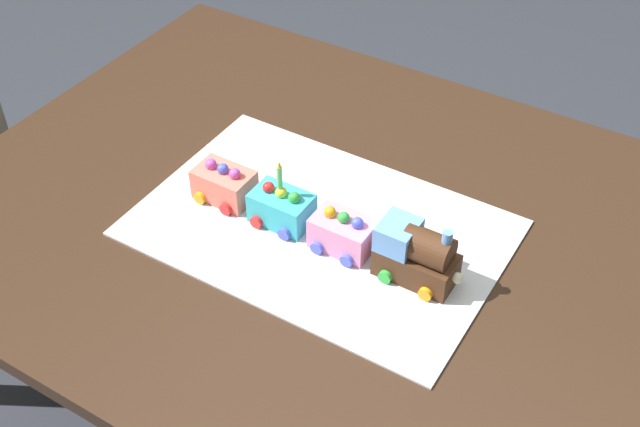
{
  "coord_description": "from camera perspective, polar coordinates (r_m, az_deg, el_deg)",
  "views": [
    {
      "loc": [
        -0.48,
        0.88,
        1.66
      ],
      "look_at": [
        0.04,
        0.03,
        0.77
      ],
      "focal_mm": 45.54,
      "sensor_mm": 36.0,
      "label": 1
    }
  ],
  "objects": [
    {
      "name": "dining_table",
      "position": [
        1.44,
        1.89,
        -4.03
      ],
      "size": [
        1.4,
        1.0,
        0.74
      ],
      "color": "#382316",
      "rests_on": "ground"
    },
    {
      "name": "cake_board",
      "position": [
        1.36,
        0.0,
        -1.01
      ],
      "size": [
        0.6,
        0.4,
        0.0
      ],
      "primitive_type": "cube",
      "color": "silver",
      "rests_on": "dining_table"
    },
    {
      "name": "cake_locomotive",
      "position": [
        1.25,
        6.78,
        -2.87
      ],
      "size": [
        0.14,
        0.08,
        0.12
      ],
      "color": "#472816",
      "rests_on": "cake_board"
    },
    {
      "name": "cake_car_gondola_bubblegum",
      "position": [
        1.3,
        1.64,
        -1.36
      ],
      "size": [
        0.1,
        0.08,
        0.07
      ],
      "color": "pink",
      "rests_on": "cake_board"
    },
    {
      "name": "cake_car_caboose_turquoise",
      "position": [
        1.35,
        -2.7,
        0.43
      ],
      "size": [
        0.1,
        0.08,
        0.07
      ],
      "color": "#38B7C6",
      "rests_on": "cake_board"
    },
    {
      "name": "cake_car_hopper_coral",
      "position": [
        1.4,
        -6.74,
        2.08
      ],
      "size": [
        0.1,
        0.08,
        0.07
      ],
      "color": "#F27260",
      "rests_on": "cake_board"
    },
    {
      "name": "birthday_candle",
      "position": [
        1.3,
        -2.87,
        2.72
      ],
      "size": [
        0.01,
        0.01,
        0.05
      ],
      "color": "#66D872",
      "rests_on": "cake_car_caboose_turquoise"
    }
  ]
}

